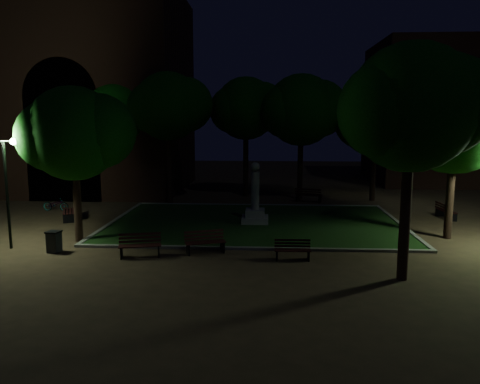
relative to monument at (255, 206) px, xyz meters
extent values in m
plane|color=#453221|center=(0.00, -2.00, -0.96)|extent=(80.00, 80.00, 0.00)
cube|color=#1C3C14|center=(0.00, 0.00, -0.92)|extent=(15.00, 10.00, 0.08)
cube|color=slate|center=(0.00, -5.10, -0.90)|extent=(15.40, 0.20, 0.12)
cube|color=slate|center=(0.00, 5.10, -0.90)|extent=(15.40, 0.20, 0.12)
cube|color=slate|center=(-7.60, 0.00, -0.90)|extent=(0.20, 10.00, 0.12)
cube|color=slate|center=(7.60, 0.00, -0.90)|extent=(0.20, 10.00, 0.12)
cube|color=gray|center=(0.00, 0.00, -0.73)|extent=(1.40, 1.40, 0.30)
cube|color=gray|center=(0.00, 0.00, -0.38)|extent=(1.00, 1.00, 0.40)
cylinder|color=gray|center=(0.00, 0.00, 0.82)|extent=(0.44, 0.44, 2.00)
sphere|color=gray|center=(0.00, 0.00, 2.07)|extent=(0.50, 0.50, 0.50)
cube|color=#45261B|center=(-16.00, 12.00, 6.54)|extent=(20.00, 12.00, 15.00)
cube|color=black|center=(-13.00, 7.50, 2.54)|extent=(5.00, 3.00, 7.00)
cylinder|color=black|center=(-13.00, 7.50, 6.04)|extent=(5.00, 3.00, 5.00)
plane|color=orange|center=(-13.00, 8.70, 2.54)|extent=(6.30, 0.00, 6.30)
cube|color=#45261B|center=(18.00, 18.00, 5.04)|extent=(16.00, 10.00, 12.00)
cylinder|color=black|center=(-7.92, -4.09, 0.86)|extent=(0.36, 0.36, 3.63)
sphere|color=#0E530D|center=(-7.92, -4.09, 3.92)|extent=(4.19, 4.19, 4.19)
sphere|color=#0E530D|center=(-6.88, -3.89, 4.02)|extent=(3.35, 3.35, 3.35)
sphere|color=#0E530D|center=(-8.76, -4.39, 3.82)|extent=(3.14, 3.14, 3.14)
cylinder|color=black|center=(-5.78, 5.78, 1.55)|extent=(0.36, 0.36, 5.00)
sphere|color=#0E530D|center=(-5.78, 5.78, 5.37)|extent=(4.42, 4.42, 4.42)
sphere|color=#0E530D|center=(-4.67, 5.98, 5.47)|extent=(3.54, 3.54, 3.54)
sphere|color=#0E530D|center=(-6.66, 5.48, 5.27)|extent=(3.32, 3.32, 3.32)
cylinder|color=black|center=(2.88, 7.87, 1.38)|extent=(0.36, 0.36, 4.67)
sphere|color=#0E530D|center=(2.88, 7.87, 5.17)|extent=(4.86, 4.86, 4.86)
sphere|color=#0E530D|center=(4.10, 8.07, 5.27)|extent=(3.89, 3.89, 3.89)
sphere|color=#0E530D|center=(1.91, 7.57, 5.07)|extent=(3.64, 3.64, 3.64)
cylinder|color=black|center=(7.81, 7.70, 1.05)|extent=(0.36, 0.36, 4.01)
sphere|color=#0E530D|center=(7.81, 7.70, 4.50)|extent=(4.82, 4.82, 4.82)
sphere|color=#0E530D|center=(9.02, 7.90, 4.60)|extent=(3.86, 3.86, 3.86)
sphere|color=#0E530D|center=(6.85, 7.40, 4.40)|extent=(3.62, 3.62, 3.62)
cylinder|color=black|center=(9.06, -2.57, 1.08)|extent=(0.36, 0.36, 4.08)
sphere|color=#0E530D|center=(9.06, -2.57, 4.68)|extent=(5.22, 5.22, 5.22)
sphere|color=#0E530D|center=(8.01, -2.87, 4.58)|extent=(3.91, 3.91, 3.91)
cylinder|color=black|center=(5.33, -8.48, 1.34)|extent=(0.36, 0.36, 4.59)
sphere|color=#0E530D|center=(5.33, -8.48, 4.92)|extent=(4.30, 4.30, 4.30)
sphere|color=#0E530D|center=(6.41, -8.28, 5.02)|extent=(3.44, 3.44, 3.44)
sphere|color=#0E530D|center=(4.47, -8.78, 4.82)|extent=(3.22, 3.22, 3.22)
cylinder|color=black|center=(-9.46, 7.27, 1.20)|extent=(0.36, 0.36, 4.31)
sphere|color=#0E530D|center=(-9.46, 7.27, 4.79)|extent=(4.79, 4.79, 4.79)
sphere|color=#0E530D|center=(-8.26, 7.47, 4.89)|extent=(3.84, 3.84, 3.84)
sphere|color=#0E530D|center=(-10.42, 6.97, 4.69)|extent=(3.60, 3.60, 3.60)
cylinder|color=black|center=(-0.92, 9.02, 1.51)|extent=(0.36, 0.36, 4.93)
sphere|color=#0E530D|center=(-0.92, 9.02, 5.30)|extent=(4.42, 4.42, 4.42)
sphere|color=#0E530D|center=(0.18, 9.22, 5.40)|extent=(3.54, 3.54, 3.54)
sphere|color=#0E530D|center=(-1.81, 8.72, 5.20)|extent=(3.32, 3.32, 3.32)
cylinder|color=black|center=(-10.37, -5.47, 1.34)|extent=(0.12, 0.12, 4.59)
cylinder|color=black|center=(-10.37, -5.47, 3.63)|extent=(0.90, 0.08, 0.08)
sphere|color=#D8FFD8|center=(-9.92, -5.47, 3.63)|extent=(0.28, 0.28, 0.28)
cylinder|color=black|center=(-12.02, 7.09, 1.28)|extent=(0.12, 0.12, 4.47)
cylinder|color=black|center=(-12.02, 7.09, 3.51)|extent=(0.90, 0.08, 0.08)
sphere|color=#D8FFD8|center=(-12.47, 7.09, 3.51)|extent=(0.28, 0.28, 0.28)
sphere|color=#D8FFD8|center=(-11.57, 7.09, 3.51)|extent=(0.28, 0.28, 0.28)
cylinder|color=black|center=(10.11, 8.79, 1.31)|extent=(0.12, 0.12, 4.54)
cylinder|color=black|center=(10.11, 8.79, 3.58)|extent=(0.90, 0.08, 0.08)
sphere|color=#D8FFD8|center=(9.66, 8.79, 3.58)|extent=(0.28, 0.28, 0.28)
sphere|color=#D8FFD8|center=(10.56, 8.79, 3.58)|extent=(0.28, 0.28, 0.28)
cube|color=black|center=(-2.60, -5.93, -0.73)|extent=(0.25, 0.56, 0.46)
cube|color=black|center=(-1.22, -5.44, -0.73)|extent=(0.25, 0.56, 0.46)
cube|color=#331210|center=(-1.83, -5.90, -0.49)|extent=(1.60, 0.64, 0.04)
cube|color=#331210|center=(-1.88, -5.76, -0.49)|extent=(1.60, 0.64, 0.04)
cube|color=#331210|center=(-1.93, -5.63, -0.49)|extent=(1.60, 0.64, 0.04)
cube|color=#331210|center=(-1.98, -5.49, -0.49)|extent=(1.60, 0.64, 0.04)
cube|color=#331210|center=(-2.00, -5.43, -0.39)|extent=(1.59, 0.61, 0.10)
cube|color=#331210|center=(-2.00, -5.43, -0.24)|extent=(1.59, 0.61, 0.10)
cube|color=#331210|center=(-2.00, -5.43, -0.09)|extent=(1.59, 0.61, 0.10)
cube|color=black|center=(1.03, -6.43, -0.76)|extent=(0.06, 0.49, 0.39)
cube|color=black|center=(2.28, -6.42, -0.76)|extent=(0.06, 0.49, 0.39)
cube|color=#331210|center=(1.66, -6.62, -0.56)|extent=(1.42, 0.09, 0.04)
cube|color=#331210|center=(1.65, -6.50, -0.56)|extent=(1.42, 0.09, 0.04)
cube|color=#331210|center=(1.65, -6.38, -0.56)|extent=(1.42, 0.09, 0.04)
cube|color=#331210|center=(1.65, -6.25, -0.56)|extent=(1.42, 0.09, 0.04)
cube|color=#331210|center=(1.65, -6.20, -0.47)|extent=(1.42, 0.06, 0.09)
cube|color=#331210|center=(1.65, -6.20, -0.34)|extent=(1.42, 0.06, 0.09)
cube|color=#331210|center=(1.65, -6.20, -0.22)|extent=(1.42, 0.06, 0.09)
cube|color=black|center=(-5.19, -6.55, -0.72)|extent=(0.20, 0.58, 0.46)
cube|color=black|center=(-3.76, -6.20, -0.72)|extent=(0.20, 0.58, 0.46)
cube|color=#331210|center=(-4.42, -6.60, -0.48)|extent=(1.66, 0.49, 0.04)
cube|color=#331210|center=(-4.45, -6.46, -0.48)|extent=(1.66, 0.49, 0.04)
cube|color=#331210|center=(-4.49, -6.32, -0.48)|extent=(1.66, 0.49, 0.04)
cube|color=#331210|center=(-4.52, -6.17, -0.48)|extent=(1.66, 0.49, 0.04)
cube|color=#331210|center=(-4.54, -6.11, -0.38)|extent=(1.65, 0.45, 0.10)
cube|color=#331210|center=(-4.54, -6.11, -0.23)|extent=(1.65, 0.45, 0.10)
cube|color=#331210|center=(-4.54, -6.11, -0.08)|extent=(1.65, 0.45, 0.10)
cube|color=black|center=(-10.58, 1.02, -0.71)|extent=(0.60, 0.31, 0.50)
cube|color=black|center=(-9.95, -0.45, -0.71)|extent=(0.60, 0.31, 0.50)
cube|color=#331210|center=(-10.50, 0.18, -0.44)|extent=(0.81, 1.72, 0.05)
cube|color=#331210|center=(-10.35, 0.25, -0.44)|extent=(0.81, 1.72, 0.05)
cube|color=#331210|center=(-10.20, 0.31, -0.44)|extent=(0.81, 1.72, 0.05)
cube|color=#331210|center=(-10.06, 0.37, -0.44)|extent=(0.81, 1.72, 0.05)
cube|color=#331210|center=(-9.99, 0.40, -0.33)|extent=(0.78, 1.71, 0.11)
cube|color=#331210|center=(-9.99, 0.40, -0.17)|extent=(0.78, 1.71, 0.11)
cube|color=#331210|center=(-9.99, 0.40, -0.01)|extent=(0.78, 1.71, 0.11)
cube|color=black|center=(10.67, 1.11, -0.73)|extent=(0.56, 0.11, 0.44)
cube|color=black|center=(10.55, 2.52, -0.73)|extent=(0.56, 0.11, 0.44)
cube|color=#331210|center=(10.83, 1.84, -0.50)|extent=(0.23, 1.62, 0.04)
cube|color=#331210|center=(10.69, 1.82, -0.50)|extent=(0.23, 1.62, 0.04)
cube|color=#331210|center=(10.55, 1.81, -0.50)|extent=(0.23, 1.62, 0.04)
cube|color=#331210|center=(10.41, 1.80, -0.50)|extent=(0.23, 1.62, 0.04)
cube|color=#331210|center=(10.35, 1.79, -0.40)|extent=(0.20, 1.62, 0.10)
cube|color=#331210|center=(10.35, 1.79, -0.26)|extent=(0.20, 1.62, 0.10)
cube|color=#331210|center=(10.35, 1.79, -0.12)|extent=(0.20, 1.62, 0.10)
cube|color=black|center=(4.13, 6.49, -0.72)|extent=(0.25, 0.59, 0.48)
cube|color=black|center=(2.69, 6.97, -0.72)|extent=(0.25, 0.59, 0.48)
cube|color=#331210|center=(3.49, 6.96, -0.47)|extent=(1.68, 0.64, 0.04)
cube|color=#331210|center=(3.44, 6.82, -0.47)|extent=(1.68, 0.64, 0.04)
cube|color=#331210|center=(3.39, 6.67, -0.47)|extent=(1.68, 0.64, 0.04)
cube|color=#331210|center=(3.34, 6.53, -0.47)|extent=(1.68, 0.64, 0.04)
cube|color=#331210|center=(3.32, 6.46, -0.36)|extent=(1.67, 0.61, 0.10)
cube|color=#331210|center=(3.32, 6.46, -0.21)|extent=(1.67, 0.61, 0.10)
cube|color=#331210|center=(3.32, 6.46, -0.05)|extent=(1.67, 0.61, 0.10)
cube|color=black|center=(-8.23, -5.93, -0.54)|extent=(0.53, 0.53, 0.84)
cube|color=black|center=(-8.23, -5.93, -0.09)|extent=(0.59, 0.59, 0.06)
imported|color=black|center=(-12.17, 2.79, -0.54)|extent=(1.63, 0.65, 0.84)
camera|label=1|loc=(0.63, -24.37, 4.54)|focal=35.00mm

